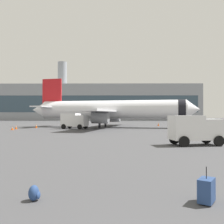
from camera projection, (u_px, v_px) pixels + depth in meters
name	position (u px, v px, depth m)	size (l,w,h in m)	color
airplane_at_gate	(111.00, 110.00, 52.95)	(35.54, 32.29, 10.50)	white
service_truck	(74.00, 120.00, 47.68)	(5.26, 3.82, 2.90)	white
cargo_van	(195.00, 129.00, 22.20)	(4.65, 2.89, 2.60)	white
safety_cone_near	(36.00, 126.00, 51.22)	(0.44, 0.44, 0.75)	#F2590C
safety_cone_mid	(12.00, 128.00, 44.12)	(0.44, 0.44, 0.63)	#F2590C
safety_cone_far	(158.00, 124.00, 60.26)	(0.44, 0.44, 0.81)	#F2590C
safety_cone_outer	(16.00, 127.00, 46.88)	(0.44, 0.44, 0.67)	#F2590C
rolling_suitcase	(206.00, 190.00, 7.69)	(0.68, 0.75, 1.10)	navy
traveller_backpack	(34.00, 193.00, 7.90)	(0.36, 0.40, 0.48)	navy
terminal_building	(99.00, 103.00, 125.08)	(93.40, 23.60, 28.54)	gray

